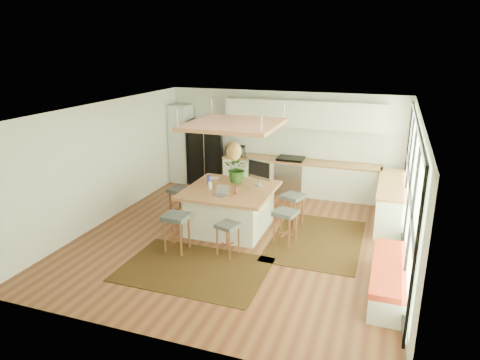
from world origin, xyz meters
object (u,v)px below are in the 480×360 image
at_px(laptop, 220,190).
at_px(microwave, 236,150).
at_px(stool_right_front, 285,228).
at_px(island_plant, 238,171).
at_px(stool_near_left, 177,234).
at_px(stool_near_right, 228,238).
at_px(fridge, 206,152).
at_px(island, 230,209).
at_px(stool_left_side, 181,205).
at_px(monitor, 259,174).
at_px(stool_right_back, 292,211).

xyz_separation_m(laptop, microwave, (-0.83, 3.25, 0.04)).
distance_m(stool_right_front, island_plant, 1.79).
bearing_deg(stool_near_left, laptop, 57.94).
height_order(stool_near_left, stool_near_right, stool_near_left).
xyz_separation_m(fridge, island_plant, (1.80, -2.33, 0.25)).
bearing_deg(island, microwave, 107.46).
bearing_deg(stool_near_left, fridge, 106.00).
distance_m(fridge, island_plant, 2.96).
distance_m(stool_left_side, laptop, 1.51).
height_order(island, monitor, monitor).
relative_size(fridge, monitor, 3.00).
bearing_deg(island_plant, stool_near_right, -76.39).
bearing_deg(stool_near_left, stool_right_front, 27.60).
bearing_deg(island_plant, microwave, 110.98).
xyz_separation_m(stool_right_front, microwave, (-2.19, 3.13, 0.74)).
bearing_deg(laptop, island, 94.14).
bearing_deg(stool_right_back, stool_right_front, -85.75).
distance_m(stool_right_front, laptop, 1.53).
bearing_deg(stool_right_front, laptop, -175.17).
distance_m(laptop, microwave, 3.35).
bearing_deg(island_plant, stool_right_front, -33.28).
distance_m(monitor, microwave, 2.71).
bearing_deg(fridge, stool_right_front, -60.44).
distance_m(stool_near_right, stool_right_back, 1.97).
relative_size(island, island_plant, 2.89).
xyz_separation_m(stool_near_right, stool_left_side, (-1.66, 1.30, 0.00)).
relative_size(fridge, microwave, 3.80).
bearing_deg(stool_near_right, island, 108.89).
relative_size(stool_near_right, island_plant, 1.02).
xyz_separation_m(stool_near_right, island_plant, (-0.41, 1.70, 0.82)).
bearing_deg(stool_left_side, stool_right_back, 10.95).
distance_m(stool_near_left, monitor, 2.28).
bearing_deg(stool_left_side, island, -5.22).
bearing_deg(stool_near_right, stool_right_back, 64.63).
height_order(stool_right_back, microwave, microwave).
distance_m(laptop, island_plant, 1.00).
bearing_deg(island, laptop, -94.79).
bearing_deg(microwave, stool_right_front, -63.68).
bearing_deg(fridge, stool_right_back, -51.09).
bearing_deg(stool_right_back, monitor, -168.31).
distance_m(stool_near_left, stool_right_front, 2.16).
bearing_deg(stool_near_left, monitor, 58.34).
xyz_separation_m(laptop, monitor, (0.56, 0.92, 0.14)).
relative_size(monitor, microwave, 1.27).
xyz_separation_m(stool_near_left, stool_right_front, (1.92, 1.00, 0.00)).
bearing_deg(stool_right_front, microwave, 125.02).
bearing_deg(island_plant, island, -89.32).
xyz_separation_m(island, laptop, (-0.04, -0.47, 0.58)).
relative_size(laptop, monitor, 0.49).
bearing_deg(fridge, monitor, -60.68).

